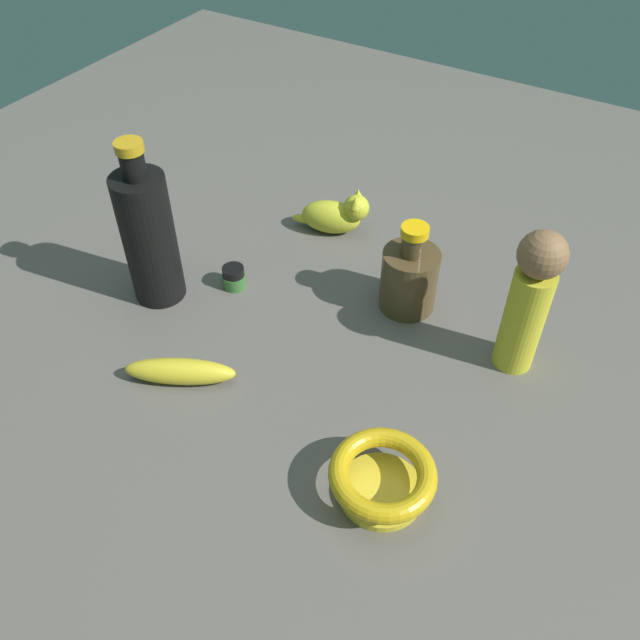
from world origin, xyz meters
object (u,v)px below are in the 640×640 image
object	(u,v)px
banana	(180,371)
cat_figurine	(336,214)
person_figure_adult	(529,300)
nail_polish_jar	(234,277)
bottle_tall	(149,236)
bottle_short	(409,277)
bowl	(382,478)

from	to	relation	value
banana	cat_figurine	world-z (taller)	cat_figurine
person_figure_adult	banana	xyz separation A→B (m)	(0.38, 0.27, -0.10)
banana	nail_polish_jar	world-z (taller)	same
person_figure_adult	banana	size ratio (longest dim) A/B	1.46
person_figure_adult	bottle_tall	size ratio (longest dim) A/B	0.85
banana	cat_figurine	distance (m)	0.41
bottle_short	nail_polish_jar	world-z (taller)	bottle_short
bowl	nail_polish_jar	distance (m)	0.43
bottle_tall	bowl	world-z (taller)	bottle_tall
bottle_short	bowl	size ratio (longest dim) A/B	1.17
bottle_tall	bowl	xyz separation A→B (m)	(-0.46, 0.14, -0.08)
cat_figurine	bowl	bearing A→B (deg)	125.76
bottle_tall	bowl	size ratio (longest dim) A/B	2.09
banana	bottle_tall	bearing A→B (deg)	-68.48
banana	bottle_tall	world-z (taller)	bottle_tall
bottle_tall	person_figure_adult	bearing A→B (deg)	-164.63
nail_polish_jar	bottle_short	bearing A→B (deg)	-158.40
person_figure_adult	bowl	xyz separation A→B (m)	(0.06, 0.29, -0.08)
banana	nail_polish_jar	bearing A→B (deg)	-102.04
bottle_short	bowl	xyz separation A→B (m)	(-0.12, 0.32, -0.02)
person_figure_adult	bowl	world-z (taller)	person_figure_adult
nail_polish_jar	banana	bearing A→B (deg)	105.60
bottle_short	bottle_tall	size ratio (longest dim) A/B	0.56
person_figure_adult	bottle_short	bearing A→B (deg)	-9.56
bottle_tall	cat_figurine	bearing A→B (deg)	-118.96
bottle_tall	nail_polish_jar	xyz separation A→B (m)	(-0.09, -0.07, -0.09)
bottle_short	nail_polish_jar	size ratio (longest dim) A/B	3.90
bottle_short	bowl	bearing A→B (deg)	110.43
banana	bottle_tall	distance (m)	0.21
bottle_short	cat_figurine	distance (m)	0.22
nail_polish_jar	person_figure_adult	bearing A→B (deg)	-170.78
person_figure_adult	nail_polish_jar	xyz separation A→B (m)	(0.43, 0.07, -0.10)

